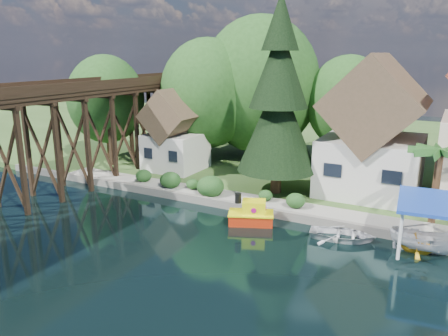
{
  "coord_description": "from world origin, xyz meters",
  "views": [
    {
      "loc": [
        12.6,
        -19.78,
        11.5
      ],
      "look_at": [
        -1.17,
        6.0,
        3.78
      ],
      "focal_mm": 35.0,
      "sensor_mm": 36.0,
      "label": 1
    }
  ],
  "objects": [
    {
      "name": "boat_white_a",
      "position": [
        7.14,
        6.45,
        0.42
      ],
      "size": [
        4.54,
        3.59,
        0.85
      ],
      "primitive_type": "imported",
      "rotation": [
        0.0,
        0.0,
        1.74
      ],
      "color": "silver",
      "rests_on": "ground"
    },
    {
      "name": "ground",
      "position": [
        0.0,
        0.0,
        0.0
      ],
      "size": [
        140.0,
        140.0,
        0.0
      ],
      "primitive_type": "plane",
      "color": "black",
      "rests_on": "ground"
    },
    {
      "name": "shrubs",
      "position": [
        -4.6,
        9.26,
        1.23
      ],
      "size": [
        15.76,
        2.47,
        1.7
      ],
      "color": "#163E16",
      "rests_on": "bank"
    },
    {
      "name": "trestle_bridge",
      "position": [
        -16.0,
        5.17,
        5.35
      ],
      "size": [
        4.12,
        44.18,
        9.3
      ],
      "color": "black",
      "rests_on": "ground"
    },
    {
      "name": "seawall",
      "position": [
        4.0,
        8.0,
        0.31
      ],
      "size": [
        60.0,
        0.4,
        0.62
      ],
      "primitive_type": "cube",
      "color": "slate",
      "rests_on": "ground"
    },
    {
      "name": "palm_tree",
      "position": [
        11.99,
        10.82,
        5.21
      ],
      "size": [
        4.78,
        4.78,
        5.39
      ],
      "color": "#382314",
      "rests_on": "bank"
    },
    {
      "name": "promenade",
      "position": [
        6.0,
        9.3,
        0.53
      ],
      "size": [
        50.0,
        2.6,
        0.06
      ],
      "primitive_type": "cube",
      "color": "gray",
      "rests_on": "bank"
    },
    {
      "name": "bg_trees",
      "position": [
        1.0,
        21.25,
        7.29
      ],
      "size": [
        49.9,
        13.3,
        10.57
      ],
      "color": "#382314",
      "rests_on": "bank"
    },
    {
      "name": "house_left",
      "position": [
        7.0,
        16.0,
        5.14
      ],
      "size": [
        7.64,
        8.64,
        11.02
      ],
      "color": "silver",
      "rests_on": "bank"
    },
    {
      "name": "tugboat",
      "position": [
        0.93,
        6.13,
        0.67
      ],
      "size": [
        3.5,
        2.75,
        2.24
      ],
      "color": "#B9270C",
      "rests_on": "ground"
    },
    {
      "name": "boat_canopy",
      "position": [
        11.92,
        6.79,
        1.41
      ],
      "size": [
        4.23,
        5.37,
        3.28
      ],
      "color": "silver",
      "rests_on": "ground"
    },
    {
      "name": "bank",
      "position": [
        0.0,
        34.0,
        0.25
      ],
      "size": [
        140.0,
        52.0,
        0.5
      ],
      "primitive_type": "cube",
      "color": "#335020",
      "rests_on": "ground"
    },
    {
      "name": "boat_yellow",
      "position": [
        11.47,
        6.67,
        0.66
      ],
      "size": [
        2.55,
        2.22,
        1.32
      ],
      "primitive_type": "imported",
      "rotation": [
        0.0,
        0.0,
        1.6
      ],
      "color": "gold",
      "rests_on": "ground"
    },
    {
      "name": "shed",
      "position": [
        -11.0,
        14.5,
        3.83
      ],
      "size": [
        5.09,
        5.4,
        7.85
      ],
      "color": "silver",
      "rests_on": "bank"
    },
    {
      "name": "conifer",
      "position": [
        0.35,
        12.1,
        7.94
      ],
      "size": [
        6.28,
        6.28,
        15.45
      ],
      "color": "#382314",
      "rests_on": "bank"
    }
  ]
}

